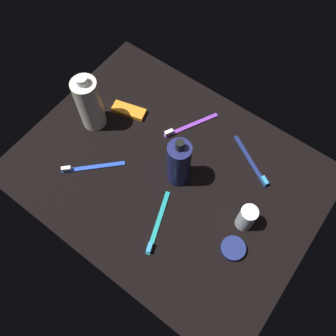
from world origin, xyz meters
TOP-DOWN VIEW (x-y plane):
  - ground_plane at (0.00, 0.00)cm, footprint 84.00×64.00cm
  - lotion_bottle at (-2.98, -0.75)cm, footprint 6.30×6.30cm
  - bodywash_bottle at (28.37, -0.64)cm, footprint 7.22×7.22cm
  - deodorant_stick at (-24.98, -0.38)cm, footprint 4.46×4.46cm
  - toothbrush_blue at (18.88, 12.23)cm, footprint 13.54×13.61cm
  - toothbrush_purple at (4.37, -15.92)cm, footprint 9.35×16.53cm
  - toothbrush_teal at (-7.10, 14.36)cm, footprint 7.29×17.32cm
  - toothbrush_navy at (-17.82, -16.64)cm, footprint 16.24×9.95cm
  - snack_bar_orange at (22.19, -9.50)cm, footprint 11.10×6.67cm
  - cream_tin_left at (-26.43, 7.70)cm, footprint 6.38×6.38cm

SIDE VIEW (x-z plane):
  - ground_plane at x=0.00cm, z-range -1.20..0.00cm
  - toothbrush_blue at x=18.88cm, z-range -0.44..1.66cm
  - toothbrush_purple at x=4.37cm, z-range -0.44..1.66cm
  - toothbrush_teal at x=-7.10cm, z-range -0.44..1.66cm
  - toothbrush_navy at x=-17.82cm, z-range -0.44..1.66cm
  - snack_bar_orange at x=22.19cm, z-range 0.00..1.50cm
  - cream_tin_left at x=-26.43cm, z-range 0.00..1.97cm
  - deodorant_stick at x=-24.98cm, z-range 0.00..9.10cm
  - lotion_bottle at x=-2.98cm, z-range -1.20..17.80cm
  - bodywash_bottle at x=28.37cm, z-range -0.86..19.07cm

